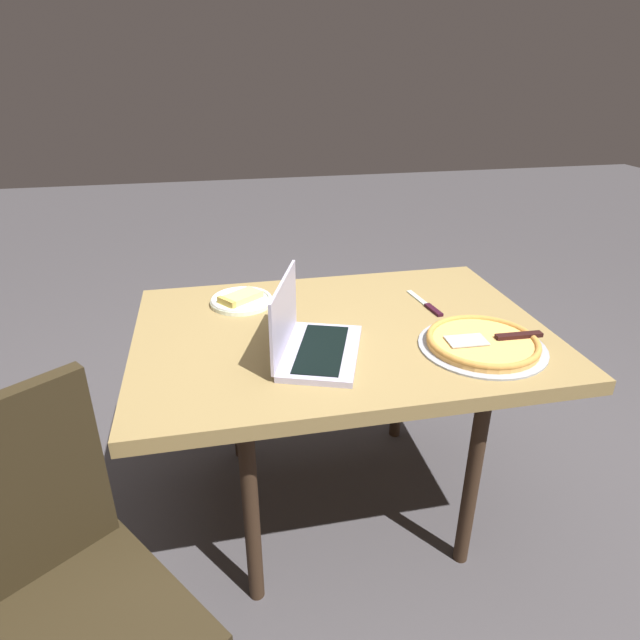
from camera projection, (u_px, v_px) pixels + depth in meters
ground_plane at (338, 500)px, 1.96m from camera, size 12.00×12.00×0.00m
dining_table at (341, 345)px, 1.68m from camera, size 1.25×0.88×0.70m
laptop at (309, 339)px, 1.49m from camera, size 0.31×0.38×0.22m
pizza_plate at (241, 300)px, 1.82m from camera, size 0.21×0.21×0.04m
pizza_tray at (483, 342)px, 1.54m from camera, size 0.36×0.36×0.04m
table_knife at (427, 305)px, 1.81m from camera, size 0.05×0.22×0.01m
chair_near at (44, 601)px, 1.02m from camera, size 0.60×0.60×0.91m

